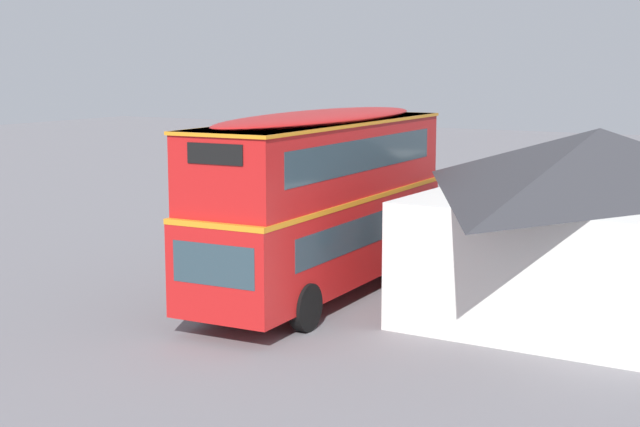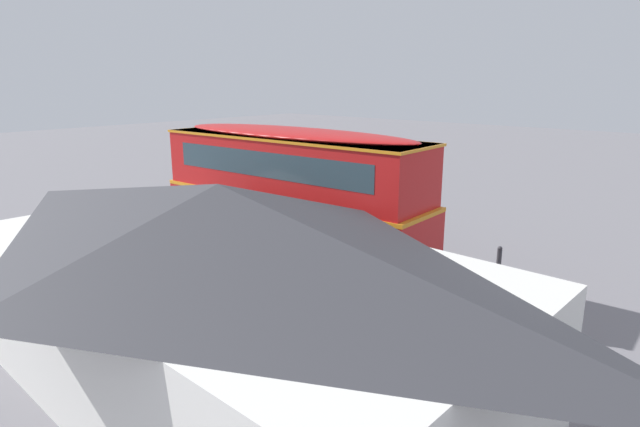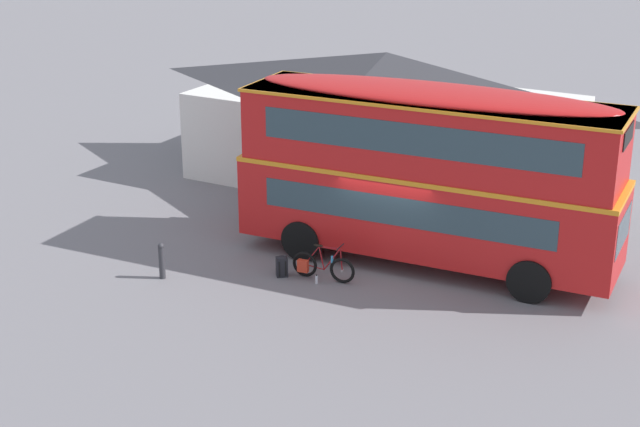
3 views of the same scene
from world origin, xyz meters
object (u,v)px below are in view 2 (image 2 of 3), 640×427
object	(u,v)px
double_decker_bus	(291,192)
water_bottle_clear_plastic	(381,258)
kerb_bollard	(499,260)
backpack_on_ground	(405,260)
touring_bicycle	(377,253)

from	to	relation	value
double_decker_bus	water_bottle_clear_plastic	world-z (taller)	double_decker_bus
kerb_bollard	double_decker_bus	bearing A→B (deg)	35.83
double_decker_bus	kerb_bollard	xyz separation A→B (m)	(-5.62, -4.06, -2.14)
backpack_on_ground	touring_bicycle	bearing A→B (deg)	15.03
touring_bicycle	water_bottle_clear_plastic	world-z (taller)	touring_bicycle
touring_bicycle	backpack_on_ground	distance (m)	1.04
touring_bicycle	kerb_bollard	distance (m)	4.08
touring_bicycle	kerb_bollard	size ratio (longest dim) A/B	1.78
touring_bicycle	kerb_bollard	world-z (taller)	touring_bicycle
touring_bicycle	water_bottle_clear_plastic	xyz separation A→B (m)	(0.02, -0.27, -0.26)
double_decker_bus	touring_bicycle	xyz separation A→B (m)	(-1.97, -2.25, -2.27)
double_decker_bus	water_bottle_clear_plastic	distance (m)	4.07
kerb_bollard	backpack_on_ground	bearing A→B (deg)	30.09
water_bottle_clear_plastic	kerb_bollard	world-z (taller)	kerb_bollard
double_decker_bus	backpack_on_ground	size ratio (longest dim) A/B	18.06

